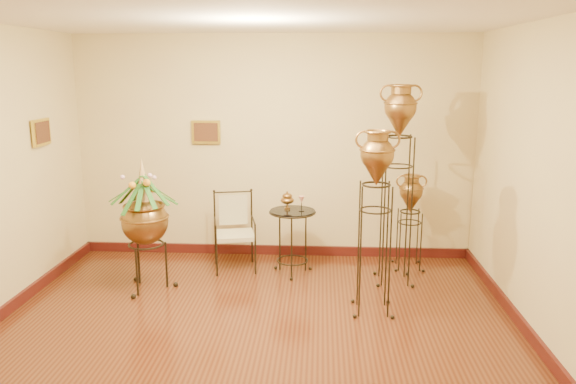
# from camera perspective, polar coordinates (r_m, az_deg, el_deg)

# --- Properties ---
(ground) EXTENTS (5.00, 5.00, 0.00)m
(ground) POSITION_cam_1_polar(r_m,az_deg,el_deg) (5.12, -3.79, -15.29)
(ground) COLOR #572D14
(ground) RESTS_ON ground
(room_shell) EXTENTS (5.02, 5.02, 2.81)m
(room_shell) POSITION_cam_1_polar(r_m,az_deg,el_deg) (4.59, -4.17, 4.28)
(room_shell) COLOR #CDB784
(room_shell) RESTS_ON ground
(amphora_tall) EXTENTS (0.58, 0.58, 2.24)m
(amphora_tall) POSITION_cam_1_polar(r_m,az_deg,el_deg) (6.30, 11.03, 0.90)
(amphora_tall) COLOR black
(amphora_tall) RESTS_ON ground
(amphora_mid) EXTENTS (0.54, 0.54, 1.84)m
(amphora_mid) POSITION_cam_1_polar(r_m,az_deg,el_deg) (5.51, 8.82, -2.97)
(amphora_mid) COLOR black
(amphora_mid) RESTS_ON ground
(amphora_short) EXTENTS (0.47, 0.47, 1.17)m
(amphora_short) POSITION_cam_1_polar(r_m,az_deg,el_deg) (6.91, 12.26, -2.91)
(amphora_short) COLOR black
(amphora_short) RESTS_ON ground
(planter_urn) EXTENTS (0.84, 0.84, 1.49)m
(planter_urn) POSITION_cam_1_polar(r_m,az_deg,el_deg) (6.23, -14.37, -2.36)
(planter_urn) COLOR black
(planter_urn) RESTS_ON ground
(armchair) EXTENTS (0.61, 0.59, 0.93)m
(armchair) POSITION_cam_1_polar(r_m,az_deg,el_deg) (6.76, -5.45, -4.07)
(armchair) COLOR black
(armchair) RESTS_ON ground
(side_table) EXTENTS (0.68, 0.68, 0.97)m
(side_table) POSITION_cam_1_polar(r_m,az_deg,el_deg) (6.62, 0.44, -4.96)
(side_table) COLOR black
(side_table) RESTS_ON ground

